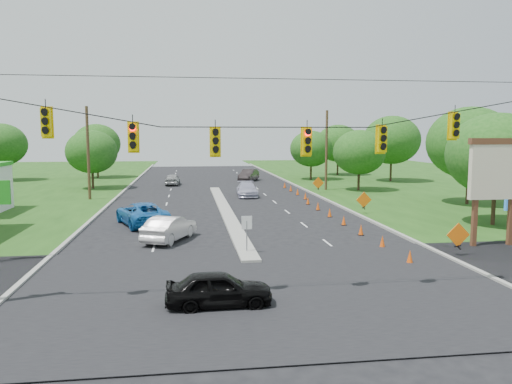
{
  "coord_description": "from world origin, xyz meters",
  "views": [
    {
      "loc": [
        -3.04,
        -19.73,
        6.33
      ],
      "look_at": [
        1.1,
        10.45,
        2.8
      ],
      "focal_mm": 35.0,
      "sensor_mm": 36.0,
      "label": 1
    }
  ],
  "objects": [
    {
      "name": "utility_pole_far_right",
      "position": [
        12.5,
        35.0,
        4.5
      ],
      "size": [
        0.28,
        0.28,
        9.0
      ],
      "primitive_type": "cylinder",
      "color": "#422D1C",
      "rests_on": "ground"
    },
    {
      "name": "pylon_sign",
      "position": [
        14.31,
        6.2,
        4.0
      ],
      "size": [
        5.9,
        2.3,
        6.12
      ],
      "color": "#59331E",
      "rests_on": "ground"
    },
    {
      "name": "cone_3",
      "position": [
        7.73,
        13.5,
        0.35
      ],
      "size": [
        0.32,
        0.32,
        0.7
      ],
      "primitive_type": "cone",
      "color": "#E04B0C",
      "rests_on": "ground"
    },
    {
      "name": "median",
      "position": [
        0.0,
        21.0,
        0.0
      ],
      "size": [
        1.0,
        34.0,
        0.18
      ],
      "primitive_type": "cube",
      "color": "gray",
      "rests_on": "ground"
    },
    {
      "name": "work_sign_2",
      "position": [
        10.8,
        32.0,
        1.09
      ],
      "size": [
        1.27,
        0.58,
        1.37
      ],
      "color": "black",
      "rests_on": "ground"
    },
    {
      "name": "ground",
      "position": [
        0.0,
        0.0,
        0.0
      ],
      "size": [
        160.0,
        160.0,
        0.0
      ],
      "primitive_type": "plane",
      "color": "black",
      "rests_on": "ground"
    },
    {
      "name": "curb_left",
      "position": [
        -10.1,
        30.0,
        0.0
      ],
      "size": [
        0.25,
        110.0,
        0.16
      ],
      "primitive_type": "cube",
      "color": "gray",
      "rests_on": "ground"
    },
    {
      "name": "cone_9",
      "position": [
        8.33,
        34.5,
        0.35
      ],
      "size": [
        0.32,
        0.32,
        0.7
      ],
      "primitive_type": "cone",
      "color": "#E04B0C",
      "rests_on": "ground"
    },
    {
      "name": "black_sedan",
      "position": [
        -1.97,
        -1.89,
        0.67
      ],
      "size": [
        3.96,
        1.65,
        1.34
      ],
      "primitive_type": "imported",
      "rotation": [
        0.0,
        0.0,
        1.59
      ],
      "color": "black",
      "rests_on": "ground"
    },
    {
      "name": "curb_right",
      "position": [
        10.1,
        30.0,
        0.0
      ],
      "size": [
        0.25,
        110.0,
        0.16
      ],
      "primitive_type": "cube",
      "color": "gray",
      "rests_on": "ground"
    },
    {
      "name": "tree_5",
      "position": [
        -14.0,
        40.0,
        4.34
      ],
      "size": [
        5.88,
        5.88,
        6.86
      ],
      "color": "black",
      "rests_on": "ground"
    },
    {
      "name": "median_sign",
      "position": [
        0.0,
        6.0,
        1.46
      ],
      "size": [
        0.55,
        0.06,
        2.05
      ],
      "color": "gray",
      "rests_on": "ground"
    },
    {
      "name": "utility_pole_far_left",
      "position": [
        -12.5,
        30.0,
        4.5
      ],
      "size": [
        0.28,
        0.28,
        9.0
      ],
      "primitive_type": "cylinder",
      "color": "#422D1C",
      "rests_on": "ground"
    },
    {
      "name": "tree_12",
      "position": [
        14.0,
        48.0,
        4.34
      ],
      "size": [
        5.88,
        5.88,
        6.86
      ],
      "color": "black",
      "rests_on": "ground"
    },
    {
      "name": "tree_10",
      "position": [
        24.0,
        44.0,
        5.58
      ],
      "size": [
        7.56,
        7.56,
        8.82
      ],
      "color": "black",
      "rests_on": "ground"
    },
    {
      "name": "white_sedan",
      "position": [
        -4.17,
        10.03,
        0.75
      ],
      "size": [
        3.32,
        4.83,
        1.51
      ],
      "primitive_type": "imported",
      "rotation": [
        0.0,
        0.0,
        2.72
      ],
      "color": "beige",
      "rests_on": "ground"
    },
    {
      "name": "cone_8",
      "position": [
        8.33,
        31.0,
        0.35
      ],
      "size": [
        0.32,
        0.32,
        0.7
      ],
      "primitive_type": "cone",
      "color": "#E04B0C",
      "rests_on": "ground"
    },
    {
      "name": "work_sign_1",
      "position": [
        10.8,
        18.0,
        1.09
      ],
      "size": [
        1.27,
        0.58,
        1.37
      ],
      "color": "black",
      "rests_on": "ground"
    },
    {
      "name": "signal_span",
      "position": [
        -0.05,
        -1.0,
        4.97
      ],
      "size": [
        25.6,
        0.32,
        9.0
      ],
      "color": "#422D1C",
      "rests_on": "ground"
    },
    {
      "name": "tree_9",
      "position": [
        16.0,
        34.0,
        4.34
      ],
      "size": [
        5.88,
        5.88,
        6.86
      ],
      "color": "black",
      "rests_on": "ground"
    },
    {
      "name": "cone_1",
      "position": [
        7.73,
        6.5,
        0.35
      ],
      "size": [
        0.32,
        0.32,
        0.7
      ],
      "primitive_type": "cone",
      "color": "#E04B0C",
      "rests_on": "ground"
    },
    {
      "name": "tree_4",
      "position": [
        -28.0,
        52.0,
        4.96
      ],
      "size": [
        6.72,
        6.72,
        7.84
      ],
      "color": "black",
      "rests_on": "ground"
    },
    {
      "name": "tree_11",
      "position": [
        20.0,
        55.0,
        4.96
      ],
      "size": [
        6.72,
        6.72,
        7.84
      ],
      "color": "black",
      "rests_on": "ground"
    },
    {
      "name": "cone_5",
      "position": [
        7.73,
        20.5,
        0.35
      ],
      "size": [
        0.32,
        0.32,
        0.7
      ],
      "primitive_type": "cone",
      "color": "#E04B0C",
      "rests_on": "ground"
    },
    {
      "name": "cone_4",
      "position": [
        7.73,
        17.0,
        0.35
      ],
      "size": [
        0.32,
        0.32,
        0.7
      ],
      "primitive_type": "cone",
      "color": "#E04B0C",
      "rests_on": "ground"
    },
    {
      "name": "cone_0",
      "position": [
        7.73,
        3.0,
        0.35
      ],
      "size": [
        0.32,
        0.32,
        0.7
      ],
      "primitive_type": "cone",
      "color": "#E04B0C",
      "rests_on": "ground"
    },
    {
      "name": "silver_car_far",
      "position": [
        2.95,
        30.65,
        0.72
      ],
      "size": [
        2.25,
        5.05,
        1.44
      ],
      "primitive_type": "imported",
      "rotation": [
        0.0,
        0.0,
        -0.05
      ],
      "color": "#ACAAC3",
      "rests_on": "ground"
    },
    {
      "name": "work_sign_0",
      "position": [
        10.8,
        4.0,
        1.09
      ],
      "size": [
        1.27,
        0.58,
        1.37
      ],
      "color": "black",
      "rests_on": "ground"
    },
    {
      "name": "blue_pickup",
      "position": [
        -6.27,
        15.56,
        0.81
      ],
      "size": [
        4.52,
        6.38,
        1.61
      ],
      "primitive_type": "imported",
      "rotation": [
        0.0,
        0.0,
        3.49
      ],
      "color": "#1A65B1",
      "rests_on": "ground"
    },
    {
      "name": "cone_6",
      "position": [
        7.73,
        24.0,
        0.35
      ],
      "size": [
        0.32,
        0.32,
        0.7
      ],
      "primitive_type": "cone",
      "color": "#E04B0C",
      "rests_on": "ground"
    },
    {
      "name": "silver_car_oncoming",
      "position": [
        -4.93,
        43.31,
        0.71
      ],
      "size": [
        1.94,
        4.28,
        1.43
      ],
      "primitive_type": "imported",
      "rotation": [
        0.0,
        0.0,
        3.08
      ],
      "color": "#9B9B9B",
      "rests_on": "ground"
    },
    {
      "name": "cone_7",
      "position": [
        8.33,
        27.5,
        0.35
      ],
      "size": [
        0.32,
        0.32,
        0.7
      ],
      "primitive_type": "cone",
      "color": "#E04B0C",
      "rests_on": "ground"
    },
    {
      "name": "dark_car_receding",
      "position": [
        5.19,
        47.55,
        0.81
      ],
      "size": [
        3.49,
        5.18,
        1.61
      ],
      "primitive_type": "imported",
      "rotation": [
        0.0,
        0.0,
        -0.4
      ],
      "color": "black",
      "rests_on": "ground"
    },
    {
      "name": "cone_10",
      "position": [
        8.33,
        38.0,
        0.35
      ],
      "size": [
        0.32,
        0.32,
        0.7
      ],
      "primitive_type": "cone",
      "color": "#E04B0C",
      "rests_on": "ground"
    },
    {
      "name": "cone_2",
      "position": [
        7.73,
        10.0,
        0.35
      ],
      "size": [
        0.32,
        0.32,
        0.7
      ],
      "primitive_type": "cone",
      "color": "#E04B0C",
      "rests_on": "ground"
    },
    {
      "name": "cross_street",
      "position": [
        0.0,
        0.0,
        0.0
      ],
      "size": [
        160.0,
        14.0,
        0.02
      ],
      "primitive_type": "cube",
      "color": "black",
      "rests_on": "ground"
    },
    {
      "name": "tree_7",
      "position": [
        18.0,
        12.0,
        4.96
      ],
      "size": [
        6.72,
        6.72,
        7.84
      ],
      "color": "black",
      "rests_on": "ground"
    },
    {
      "name": "tree_8",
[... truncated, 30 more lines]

